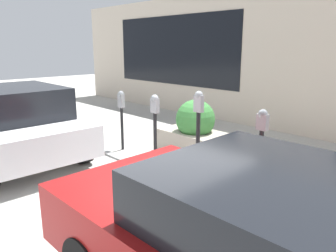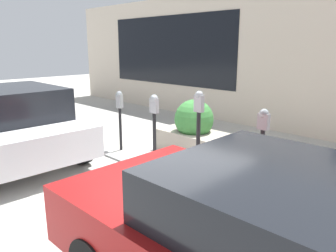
{
  "view_description": "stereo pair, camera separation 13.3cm",
  "coord_description": "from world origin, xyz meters",
  "px_view_note": "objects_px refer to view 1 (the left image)",
  "views": [
    {
      "loc": [
        -4.1,
        3.82,
        2.31
      ],
      "look_at": [
        0.0,
        -0.1,
        0.91
      ],
      "focal_mm": 35.0,
      "sensor_mm": 36.0,
      "label": 1
    },
    {
      "loc": [
        -4.01,
        3.92,
        2.31
      ],
      "look_at": [
        0.0,
        -0.1,
        0.91
      ],
      "focal_mm": 35.0,
      "sensor_mm": 36.0,
      "label": 2
    }
  ],
  "objects_px": {
    "parking_meter_nearest": "(261,141)",
    "parking_meter_second": "(198,123)",
    "parked_car_middle": "(14,123)",
    "parking_meter_middle": "(155,117)",
    "planter_box": "(195,131)",
    "parked_car_front": "(275,251)",
    "parking_meter_fourth": "(121,110)"
  },
  "relations": [
    {
      "from": "parking_meter_nearest",
      "to": "parked_car_middle",
      "type": "xyz_separation_m",
      "value": [
        4.52,
        1.91,
        -0.18
      ]
    },
    {
      "from": "parking_meter_nearest",
      "to": "parked_car_middle",
      "type": "distance_m",
      "value": 4.91
    },
    {
      "from": "parking_meter_nearest",
      "to": "parking_meter_second",
      "type": "height_order",
      "value": "parking_meter_second"
    },
    {
      "from": "parking_meter_second",
      "to": "parked_car_middle",
      "type": "xyz_separation_m",
      "value": [
        3.31,
        1.91,
        -0.24
      ]
    },
    {
      "from": "parking_meter_nearest",
      "to": "parking_meter_middle",
      "type": "relative_size",
      "value": 1.02
    },
    {
      "from": "planter_box",
      "to": "parked_car_middle",
      "type": "height_order",
      "value": "parked_car_middle"
    },
    {
      "from": "parked_car_front",
      "to": "parked_car_middle",
      "type": "relative_size",
      "value": 1.07
    },
    {
      "from": "parking_meter_nearest",
      "to": "parked_car_middle",
      "type": "bearing_deg",
      "value": 22.88
    },
    {
      "from": "planter_box",
      "to": "parking_meter_fourth",
      "type": "bearing_deg",
      "value": 38.59
    },
    {
      "from": "parking_meter_middle",
      "to": "parked_car_front",
      "type": "xyz_separation_m",
      "value": [
        -3.63,
        1.95,
        -0.22
      ]
    },
    {
      "from": "parking_meter_nearest",
      "to": "parking_meter_second",
      "type": "bearing_deg",
      "value": -0.12
    },
    {
      "from": "planter_box",
      "to": "parked_car_middle",
      "type": "bearing_deg",
      "value": 52.58
    },
    {
      "from": "parking_meter_second",
      "to": "planter_box",
      "type": "bearing_deg",
      "value": -46.66
    },
    {
      "from": "parking_meter_second",
      "to": "parked_car_middle",
      "type": "height_order",
      "value": "parking_meter_second"
    },
    {
      "from": "planter_box",
      "to": "parked_car_middle",
      "type": "xyz_separation_m",
      "value": [
        2.29,
        2.99,
        0.29
      ]
    },
    {
      "from": "parking_meter_fourth",
      "to": "parked_car_front",
      "type": "relative_size",
      "value": 0.32
    },
    {
      "from": "parking_meter_nearest",
      "to": "parking_meter_middle",
      "type": "bearing_deg",
      "value": 0.11
    },
    {
      "from": "parking_meter_nearest",
      "to": "planter_box",
      "type": "relative_size",
      "value": 0.9
    },
    {
      "from": "planter_box",
      "to": "parked_car_middle",
      "type": "distance_m",
      "value": 3.78
    },
    {
      "from": "parking_meter_middle",
      "to": "parking_meter_nearest",
      "type": "bearing_deg",
      "value": -179.89
    },
    {
      "from": "parking_meter_middle",
      "to": "planter_box",
      "type": "relative_size",
      "value": 0.88
    },
    {
      "from": "parked_car_middle",
      "to": "planter_box",
      "type": "bearing_deg",
      "value": -126.44
    },
    {
      "from": "planter_box",
      "to": "parked_car_middle",
      "type": "relative_size",
      "value": 0.41
    },
    {
      "from": "parking_meter_nearest",
      "to": "parking_meter_fourth",
      "type": "height_order",
      "value": "parking_meter_nearest"
    },
    {
      "from": "parking_meter_second",
      "to": "parking_meter_fourth",
      "type": "height_order",
      "value": "parking_meter_second"
    },
    {
      "from": "parking_meter_nearest",
      "to": "planter_box",
      "type": "height_order",
      "value": "parking_meter_nearest"
    },
    {
      "from": "parking_meter_middle",
      "to": "parked_car_front",
      "type": "bearing_deg",
      "value": 151.68
    },
    {
      "from": "planter_box",
      "to": "parked_car_front",
      "type": "relative_size",
      "value": 0.38
    },
    {
      "from": "parked_car_front",
      "to": "planter_box",
      "type": "bearing_deg",
      "value": -41.52
    },
    {
      "from": "parking_meter_nearest",
      "to": "parked_car_front",
      "type": "height_order",
      "value": "parking_meter_nearest"
    },
    {
      "from": "planter_box",
      "to": "parking_meter_second",
      "type": "bearing_deg",
      "value": 133.34
    },
    {
      "from": "parking_meter_middle",
      "to": "parked_car_front",
      "type": "relative_size",
      "value": 0.34
    }
  ]
}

